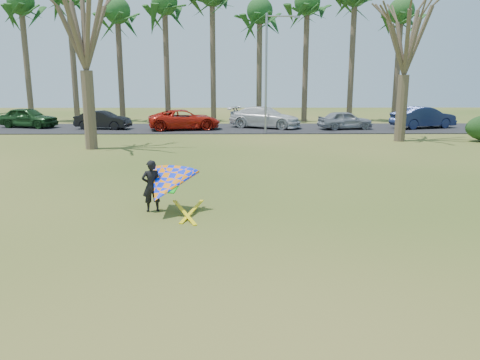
{
  "coord_description": "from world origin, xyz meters",
  "views": [
    {
      "loc": [
        -0.14,
        -10.53,
        3.87
      ],
      "look_at": [
        0.0,
        2.0,
        1.1
      ],
      "focal_mm": 35.0,
      "sensor_mm": 36.0,
      "label": 1
    }
  ],
  "objects_px": {
    "car_3": "(265,117)",
    "car_5": "(423,117)",
    "bare_tree_left": "(83,17)",
    "bare_tree_right": "(407,30)",
    "car_1": "(103,120)",
    "car_2": "(184,120)",
    "car_4": "(345,120)",
    "streetlight": "(268,68)",
    "kite_flyer": "(165,185)",
    "car_0": "(28,117)"
  },
  "relations": [
    {
      "from": "car_0",
      "to": "car_2",
      "type": "xyz_separation_m",
      "value": [
        12.13,
        -1.59,
        -0.03
      ]
    },
    {
      "from": "bare_tree_right",
      "to": "car_5",
      "type": "relative_size",
      "value": 1.88
    },
    {
      "from": "car_1",
      "to": "car_3",
      "type": "xyz_separation_m",
      "value": [
        12.11,
        0.72,
        0.13
      ]
    },
    {
      "from": "streetlight",
      "to": "kite_flyer",
      "type": "distance_m",
      "value": 20.28
    },
    {
      "from": "kite_flyer",
      "to": "car_1",
      "type": "bearing_deg",
      "value": 109.53
    },
    {
      "from": "car_0",
      "to": "car_5",
      "type": "relative_size",
      "value": 0.91
    },
    {
      "from": "bare_tree_left",
      "to": "bare_tree_right",
      "type": "height_order",
      "value": "bare_tree_left"
    },
    {
      "from": "bare_tree_right",
      "to": "car_5",
      "type": "bearing_deg",
      "value": 58.9
    },
    {
      "from": "bare_tree_left",
      "to": "car_5",
      "type": "relative_size",
      "value": 1.98
    },
    {
      "from": "car_3",
      "to": "car_5",
      "type": "height_order",
      "value": "car_5"
    },
    {
      "from": "car_0",
      "to": "car_5",
      "type": "height_order",
      "value": "car_5"
    },
    {
      "from": "car_3",
      "to": "car_4",
      "type": "height_order",
      "value": "car_3"
    },
    {
      "from": "car_0",
      "to": "kite_flyer",
      "type": "distance_m",
      "value": 26.92
    },
    {
      "from": "kite_flyer",
      "to": "streetlight",
      "type": "bearing_deg",
      "value": 77.51
    },
    {
      "from": "car_0",
      "to": "car_4",
      "type": "distance_m",
      "value": 24.06
    },
    {
      "from": "bare_tree_left",
      "to": "car_4",
      "type": "bearing_deg",
      "value": 29.63
    },
    {
      "from": "car_1",
      "to": "kite_flyer",
      "type": "height_order",
      "value": "kite_flyer"
    },
    {
      "from": "bare_tree_right",
      "to": "car_3",
      "type": "height_order",
      "value": "bare_tree_right"
    },
    {
      "from": "car_2",
      "to": "kite_flyer",
      "type": "xyz_separation_m",
      "value": [
        1.68,
        -21.52,
        0.05
      ]
    },
    {
      "from": "car_5",
      "to": "car_1",
      "type": "bearing_deg",
      "value": 73.18
    },
    {
      "from": "bare_tree_right",
      "to": "car_1",
      "type": "bearing_deg",
      "value": 161.98
    },
    {
      "from": "bare_tree_right",
      "to": "car_5",
      "type": "height_order",
      "value": "bare_tree_right"
    },
    {
      "from": "bare_tree_left",
      "to": "car_4",
      "type": "height_order",
      "value": "bare_tree_left"
    },
    {
      "from": "bare_tree_right",
      "to": "car_3",
      "type": "bearing_deg",
      "value": 137.4
    },
    {
      "from": "bare_tree_right",
      "to": "car_2",
      "type": "xyz_separation_m",
      "value": [
        -13.84,
        6.04,
        -5.78
      ]
    },
    {
      "from": "streetlight",
      "to": "car_3",
      "type": "distance_m",
      "value": 4.83
    },
    {
      "from": "bare_tree_left",
      "to": "car_5",
      "type": "xyz_separation_m",
      "value": [
        22.15,
        9.88,
        -6.05
      ]
    },
    {
      "from": "bare_tree_right",
      "to": "kite_flyer",
      "type": "xyz_separation_m",
      "value": [
        -12.16,
        -15.48,
        -5.73
      ]
    },
    {
      "from": "streetlight",
      "to": "kite_flyer",
      "type": "height_order",
      "value": "streetlight"
    },
    {
      "from": "bare_tree_right",
      "to": "car_4",
      "type": "bearing_deg",
      "value": 107.68
    },
    {
      "from": "bare_tree_right",
      "to": "car_0",
      "type": "height_order",
      "value": "bare_tree_right"
    },
    {
      "from": "bare_tree_right",
      "to": "car_0",
      "type": "bearing_deg",
      "value": 163.64
    },
    {
      "from": "car_1",
      "to": "kite_flyer",
      "type": "bearing_deg",
      "value": -151.37
    },
    {
      "from": "car_1",
      "to": "car_2",
      "type": "relative_size",
      "value": 0.77
    },
    {
      "from": "car_3",
      "to": "car_5",
      "type": "distance_m",
      "value": 11.99
    },
    {
      "from": "car_1",
      "to": "car_4",
      "type": "distance_m",
      "value": 18.0
    },
    {
      "from": "car_0",
      "to": "bare_tree_left",
      "type": "bearing_deg",
      "value": -127.82
    },
    {
      "from": "car_1",
      "to": "streetlight",
      "type": "bearing_deg",
      "value": -92.52
    },
    {
      "from": "car_3",
      "to": "streetlight",
      "type": "bearing_deg",
      "value": -155.89
    },
    {
      "from": "bare_tree_left",
      "to": "kite_flyer",
      "type": "relative_size",
      "value": 4.06
    },
    {
      "from": "car_1",
      "to": "kite_flyer",
      "type": "distance_m",
      "value": 23.31
    },
    {
      "from": "bare_tree_right",
      "to": "car_2",
      "type": "height_order",
      "value": "bare_tree_right"
    },
    {
      "from": "car_3",
      "to": "car_5",
      "type": "relative_size",
      "value": 1.12
    },
    {
      "from": "streetlight",
      "to": "kite_flyer",
      "type": "xyz_separation_m",
      "value": [
        -4.32,
        -19.48,
        -3.62
      ]
    },
    {
      "from": "car_2",
      "to": "car_1",
      "type": "bearing_deg",
      "value": 74.58
    },
    {
      "from": "streetlight",
      "to": "car_0",
      "type": "height_order",
      "value": "streetlight"
    },
    {
      "from": "car_2",
      "to": "car_5",
      "type": "xyz_separation_m",
      "value": [
        17.99,
        0.85,
        0.08
      ]
    },
    {
      "from": "bare_tree_left",
      "to": "car_2",
      "type": "height_order",
      "value": "bare_tree_left"
    },
    {
      "from": "bare_tree_right",
      "to": "car_4",
      "type": "relative_size",
      "value": 2.32
    },
    {
      "from": "kite_flyer",
      "to": "car_3",
      "type": "bearing_deg",
      "value": 79.22
    }
  ]
}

